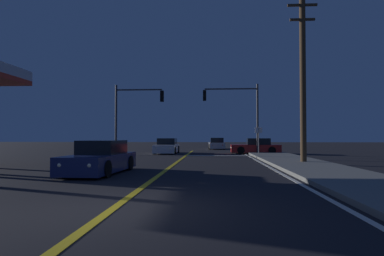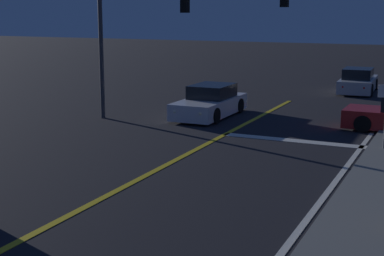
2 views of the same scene
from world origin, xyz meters
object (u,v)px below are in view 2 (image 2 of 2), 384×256
Objects in this scene: car_lead_oncoming_white at (210,103)px; car_parked_curb_silver at (358,82)px; traffic_signal_near_right at (360,22)px; traffic_signal_far_left at (131,26)px.

car_lead_oncoming_white is 11.21m from car_parked_curb_silver.
traffic_signal_near_right reaches higher than car_lead_oncoming_white.
traffic_signal_near_right reaches higher than traffic_signal_far_left.
car_parked_curb_silver is at bearing 60.83° from traffic_signal_far_left.
traffic_signal_near_right is 1.04× the size of traffic_signal_far_left.
car_parked_curb_silver is 0.75× the size of traffic_signal_near_right.
car_lead_oncoming_white is at bearing -7.99° from traffic_signal_near_right.
car_lead_oncoming_white is 0.76× the size of traffic_signal_near_right.
traffic_signal_far_left is at bearing 9.20° from traffic_signal_near_right.
traffic_signal_far_left is at bearing -121.88° from car_parked_curb_silver.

